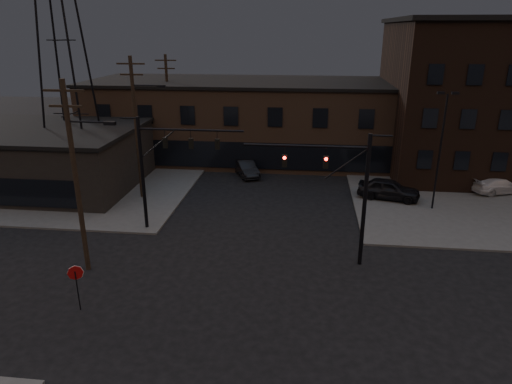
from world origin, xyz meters
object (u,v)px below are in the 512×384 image
at_px(parked_car_lot_a, 389,189).
at_px(parked_car_lot_b, 499,185).
at_px(traffic_signal_far, 160,161).
at_px(car_crossing, 246,168).
at_px(traffic_signal_near, 346,186).
at_px(stop_sign, 76,278).

relative_size(parked_car_lot_a, parked_car_lot_b, 1.05).
xyz_separation_m(traffic_signal_far, car_crossing, (4.03, 13.19, -4.28)).
bearing_deg(car_crossing, traffic_signal_far, -131.50).
bearing_deg(traffic_signal_near, car_crossing, 115.73).
distance_m(traffic_signal_far, stop_sign, 10.55).
height_order(traffic_signal_far, car_crossing, traffic_signal_far).
bearing_deg(traffic_signal_far, stop_sign, -97.32).
height_order(traffic_signal_far, parked_car_lot_a, traffic_signal_far).
distance_m(traffic_signal_near, traffic_signal_far, 12.57).
height_order(stop_sign, parked_car_lot_b, stop_sign).
distance_m(parked_car_lot_b, car_crossing, 22.36).
xyz_separation_m(traffic_signal_far, parked_car_lot_b, (26.21, 10.34, -4.18)).
bearing_deg(stop_sign, parked_car_lot_a, 44.83).
bearing_deg(traffic_signal_near, parked_car_lot_a, 68.13).
bearing_deg(traffic_signal_far, parked_car_lot_a, 25.17).
bearing_deg(parked_car_lot_a, stop_sign, 149.29).
xyz_separation_m(traffic_signal_near, stop_sign, (-13.36, -6.49, -3.09)).
relative_size(traffic_signal_near, car_crossing, 1.81).
distance_m(traffic_signal_near, car_crossing, 19.00).
distance_m(traffic_signal_far, car_crossing, 14.45).
xyz_separation_m(traffic_signal_far, parked_car_lot_a, (16.61, 7.81, -4.02)).
distance_m(stop_sign, parked_car_lot_b, 34.21).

